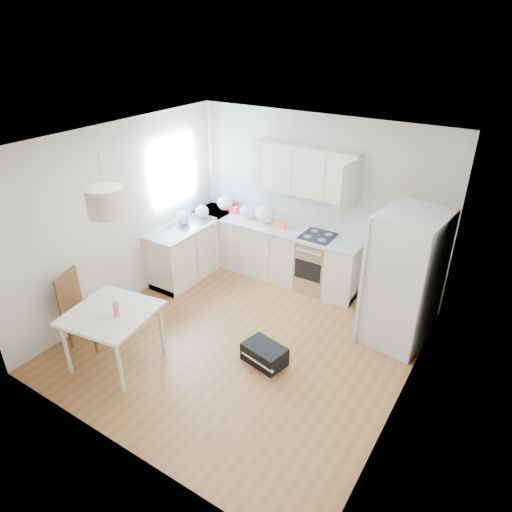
{
  "coord_description": "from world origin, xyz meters",
  "views": [
    {
      "loc": [
        2.82,
        -4.1,
        3.91
      ],
      "look_at": [
        -0.05,
        0.4,
        1.12
      ],
      "focal_mm": 32.0,
      "sensor_mm": 36.0,
      "label": 1
    }
  ],
  "objects": [
    {
      "name": "pendant_lamp",
      "position": [
        -0.97,
        -1.12,
        2.18
      ],
      "size": [
        0.42,
        0.42,
        0.31
      ],
      "primitive_type": "cylinder",
      "rotation": [
        0.0,
        0.0,
        -0.06
      ],
      "color": "#BCB290",
      "rests_on": "ceiling"
    },
    {
      "name": "drink_bottle",
      "position": [
        -0.99,
        -1.21,
        0.87
      ],
      "size": [
        0.07,
        0.07,
        0.21
      ],
      "primitive_type": "cylinder",
      "rotation": [
        0.0,
        0.0,
        0.1
      ],
      "color": "#D33A63",
      "rests_on": "dining_table"
    },
    {
      "name": "snack_yellow",
      "position": [
        -1.1,
        1.8,
        0.97
      ],
      "size": [
        0.15,
        0.11,
        0.1
      ],
      "primitive_type": "cube",
      "rotation": [
        0.0,
        0.0,
        0.13
      ],
      "color": "yellow",
      "rests_on": "counter_back"
    },
    {
      "name": "grocery_bag_d",
      "position": [
        -1.79,
        1.44,
        1.03
      ],
      "size": [
        0.24,
        0.2,
        0.22
      ],
      "primitive_type": "ellipsoid",
      "color": "white",
      "rests_on": "counter_back"
    },
    {
      "name": "gym_bag",
      "position": [
        0.47,
        -0.2,
        0.12
      ],
      "size": [
        0.6,
        0.45,
        0.25
      ],
      "primitive_type": "cube",
      "rotation": [
        0.0,
        0.0,
        -0.21
      ],
      "color": "black",
      "rests_on": "floor"
    },
    {
      "name": "wall_left",
      "position": [
        -2.1,
        0.0,
        1.35
      ],
      "size": [
        0.0,
        4.2,
        4.2
      ],
      "primitive_type": "plane",
      "rotation": [
        1.57,
        0.0,
        1.57
      ],
      "color": "beige",
      "rests_on": "floor"
    },
    {
      "name": "range_oven",
      "position": [
        0.2,
        1.8,
        0.44
      ],
      "size": [
        0.5,
        0.61,
        0.88
      ],
      "primitive_type": null,
      "color": "#BBBDC0",
      "rests_on": "floor"
    },
    {
      "name": "cabinets_left",
      "position": [
        -1.8,
        1.2,
        0.44
      ],
      "size": [
        0.6,
        1.8,
        0.88
      ],
      "primitive_type": "cube",
      "color": "silver",
      "rests_on": "floor"
    },
    {
      "name": "refrigerator",
      "position": [
        1.72,
        1.22,
        0.92
      ],
      "size": [
        0.98,
        1.01,
        1.83
      ],
      "primitive_type": null,
      "rotation": [
        0.0,
        0.0,
        -0.12
      ],
      "color": "silver",
      "rests_on": "floor"
    },
    {
      "name": "backsplash_back",
      "position": [
        -0.6,
        2.09,
        1.21
      ],
      "size": [
        3.0,
        0.01,
        0.58
      ],
      "primitive_type": "cube",
      "color": "white",
      "rests_on": "wall_back"
    },
    {
      "name": "snack_red",
      "position": [
        -1.44,
        1.88,
        0.97
      ],
      "size": [
        0.16,
        0.1,
        0.11
      ],
      "primitive_type": "cube",
      "rotation": [
        0.0,
        0.0,
        -0.03
      ],
      "color": "#B81733",
      "rests_on": "counter_back"
    },
    {
      "name": "floor",
      "position": [
        0.0,
        0.0,
        0.0
      ],
      "size": [
        4.2,
        4.2,
        0.0
      ],
      "primitive_type": "plane",
      "color": "brown",
      "rests_on": "ground"
    },
    {
      "name": "grocery_bag_b",
      "position": [
        -1.12,
        1.81,
        1.04
      ],
      "size": [
        0.26,
        0.22,
        0.23
      ],
      "primitive_type": "ellipsoid",
      "color": "white",
      "rests_on": "counter_back"
    },
    {
      "name": "ceiling",
      "position": [
        0.0,
        0.0,
        2.7
      ],
      "size": [
        4.2,
        4.2,
        0.0
      ],
      "primitive_type": "plane",
      "rotation": [
        3.14,
        0.0,
        0.0
      ],
      "color": "white",
      "rests_on": "wall_back"
    },
    {
      "name": "backsplash_left",
      "position": [
        -2.09,
        1.2,
        1.21
      ],
      "size": [
        0.01,
        1.8,
        0.58
      ],
      "primitive_type": "cube",
      "color": "white",
      "rests_on": "wall_left"
    },
    {
      "name": "upper_cabinets",
      "position": [
        -0.15,
        1.94,
        1.88
      ],
      "size": [
        1.7,
        0.32,
        0.75
      ],
      "primitive_type": "cube",
      "color": "silver",
      "rests_on": "wall_back"
    },
    {
      "name": "wall_back",
      "position": [
        0.0,
        2.1,
        1.35
      ],
      "size": [
        4.2,
        0.0,
        4.2
      ],
      "primitive_type": "plane",
      "rotation": [
        1.57,
        0.0,
        0.0
      ],
      "color": "beige",
      "rests_on": "floor"
    },
    {
      "name": "window_glassblock",
      "position": [
        -2.09,
        1.15,
        1.75
      ],
      "size": [
        0.02,
        1.0,
        1.0
      ],
      "primitive_type": "cube",
      "color": "#BFE0F9",
      "rests_on": "wall_left"
    },
    {
      "name": "dining_chair",
      "position": [
        -1.73,
        -1.11,
        0.52
      ],
      "size": [
        0.55,
        0.55,
        1.04
      ],
      "primitive_type": null,
      "rotation": [
        0.0,
        0.0,
        0.31
      ],
      "color": "#472515",
      "rests_on": "floor"
    },
    {
      "name": "counter_back",
      "position": [
        -0.6,
        1.8,
        0.9
      ],
      "size": [
        3.02,
        0.64,
        0.04
      ],
      "primitive_type": "cube",
      "color": "#B1B4B6",
      "rests_on": "cabinets_back"
    },
    {
      "name": "snack_orange",
      "position": [
        -0.45,
        1.77,
        0.97
      ],
      "size": [
        0.16,
        0.11,
        0.11
      ],
      "primitive_type": "cube",
      "rotation": [
        0.0,
        0.0,
        0.09
      ],
      "color": "#E45C14",
      "rests_on": "counter_back"
    },
    {
      "name": "grocery_bag_a",
      "position": [
        -1.64,
        1.9,
        1.05
      ],
      "size": [
        0.29,
        0.25,
        0.26
      ],
      "primitive_type": "ellipsoid",
      "color": "white",
      "rests_on": "counter_back"
    },
    {
      "name": "counter_left",
      "position": [
        -1.8,
        1.2,
        0.9
      ],
      "size": [
        0.64,
        1.82,
        0.04
      ],
      "primitive_type": "cube",
      "color": "#B1B4B6",
      "rests_on": "cabinets_left"
    },
    {
      "name": "cabinets_back",
      "position": [
        -0.6,
        1.8,
        0.44
      ],
      "size": [
        3.0,
        0.6,
        0.88
      ],
      "primitive_type": "cube",
      "color": "silver",
      "rests_on": "floor"
    },
    {
      "name": "grocery_bag_c",
      "position": [
        -0.77,
        1.81,
        1.06
      ],
      "size": [
        0.32,
        0.27,
        0.29
      ],
      "primitive_type": "ellipsoid",
      "color": "white",
      "rests_on": "counter_back"
    },
    {
      "name": "dining_table",
      "position": [
        -1.11,
        -1.2,
        0.68
      ],
      "size": [
        1.09,
        1.09,
        0.76
      ],
      "rotation": [
        0.0,
        0.0,
        0.14
      ],
      "color": "beige",
      "rests_on": "floor"
    },
    {
      "name": "grocery_bag_e",
      "position": [
        -1.87,
        1.05,
        1.03
      ],
      "size": [
        0.24,
        0.2,
        0.22
      ],
      "primitive_type": "ellipsoid",
      "color": "white",
      "rests_on": "counter_left"
    },
    {
      "name": "sink",
      "position": [
        -1.8,
        1.15,
        0.92
      ],
      "size": [
        0.5,
        0.8,
        0.16
      ],
      "primitive_type": null,
      "color": "#BBBDC0",
      "rests_on": "counter_left"
    },
    {
      "name": "wall_right",
      "position": [
        2.1,
        0.0,
        1.35
      ],
      "size": [
        0.0,
        4.2,
        4.2
      ],
      "primitive_type": "plane",
      "rotation": [
        1.57,
        0.0,
        -1.57
      ],
      "color": "beige",
      "rests_on": "floor"
    }
  ]
}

